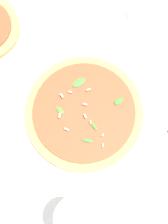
% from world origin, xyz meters
% --- Properties ---
extents(ground_plane, '(6.00, 6.00, 0.00)m').
position_xyz_m(ground_plane, '(0.00, 0.00, 0.00)').
color(ground_plane, white).
extents(pizza_arugula_main, '(0.33, 0.33, 0.05)m').
position_xyz_m(pizza_arugula_main, '(0.01, -0.02, 0.02)').
color(pizza_arugula_main, white).
rests_on(pizza_arugula_main, ground_plane).
extents(wine_glass, '(0.09, 0.09, 0.15)m').
position_xyz_m(wine_glass, '(-0.17, -0.19, 0.11)').
color(wine_glass, white).
rests_on(wine_glass, ground_plane).
extents(side_plate_white, '(0.15, 0.15, 0.02)m').
position_xyz_m(side_plate_white, '(0.37, 0.09, 0.01)').
color(side_plate_white, white).
rests_on(side_plate_white, ground_plane).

